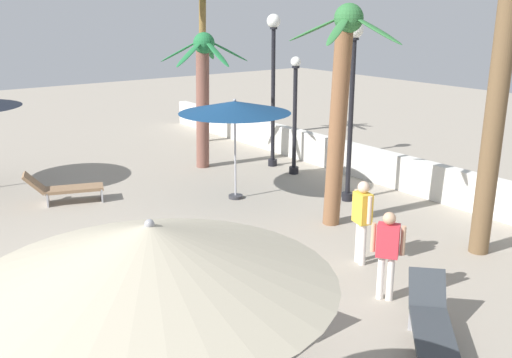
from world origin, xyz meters
The scene contains 16 objects.
ground_plane centered at (0.00, 0.00, 0.00)m, with size 56.00×56.00×0.00m, color #9E9384.
boundary_wall centered at (0.00, 8.34, 0.47)m, with size 25.20×0.30×0.93m, color silver.
patio_umbrella_1 centered at (5.25, -1.97, 2.85)m, with size 3.00×3.00×3.15m.
patio_umbrella_2 centered at (-2.77, 4.31, 2.35)m, with size 2.80×2.80×2.57m.
palm_tree_0 centered at (3.05, 6.27, 3.78)m, with size 2.03×2.06×6.29m.
palm_tree_1 centered at (-5.81, 5.27, 2.53)m, with size 2.63×2.74×4.05m.
palm_tree_2 centered at (-8.80, 7.13, 3.55)m, with size 2.19×2.19×5.51m.
palm_tree_3 centered at (0.21, 5.01, 2.96)m, with size 2.45×2.48×4.82m.
lamp_post_0 centered at (-4.77, 7.07, 2.96)m, with size 0.41×0.41×4.55m.
lamp_post_2 centered at (-0.93, 6.49, 2.95)m, with size 0.42×0.42×4.44m.
lamp_post_3 centered at (-3.69, 7.02, 1.83)m, with size 0.29×0.29×3.41m.
lounge_chair_0 centered at (-5.00, 0.63, 0.39)m, with size 1.14×1.96×0.84m.
lounge_chair_1 centered at (4.61, 2.66, 0.38)m, with size 1.71×1.74×0.84m.
lounge_chair_2 centered at (3.36, 0.42, 0.39)m, with size 1.00×1.96×0.84m.
guest_0 centered at (1.96, 3.95, 0.99)m, with size 0.54×0.32×1.64m.
guest_1 centered at (3.24, 3.21, 0.93)m, with size 0.47×0.40×1.55m.
Camera 1 is at (9.20, -3.86, 4.73)m, focal length 41.48 mm.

